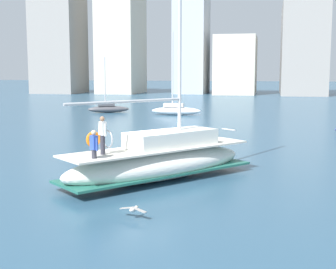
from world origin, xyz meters
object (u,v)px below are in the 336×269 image
Objects in this scene: main_sailboat at (160,160)px; seagull at (133,209)px; moored_cutter_left at (176,110)px; moored_sloop_near at (108,108)px.

seagull is at bearing -85.95° from main_sailboat.
moored_cutter_left is 9.13× the size of seagull.
moored_cutter_left is (-5.32, 30.92, -0.30)m from main_sailboat.
moored_cutter_left is at bearing 99.75° from main_sailboat.
moored_sloop_near is (-13.61, 32.27, -0.39)m from main_sailboat.
moored_sloop_near is at bearing 170.74° from moored_cutter_left.
main_sailboat is 5.79m from seagull.
moored_sloop_near is 40.52m from seagull.
main_sailboat reaches higher than moored_cutter_left.
main_sailboat is 12.12× the size of seagull.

